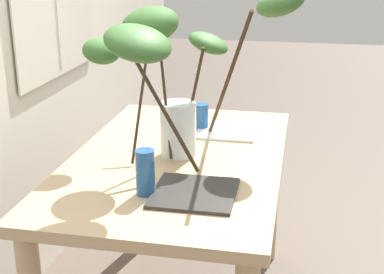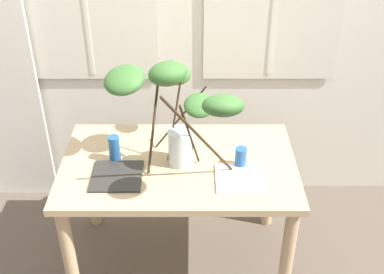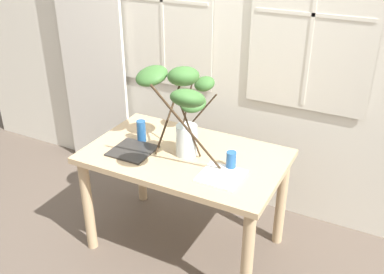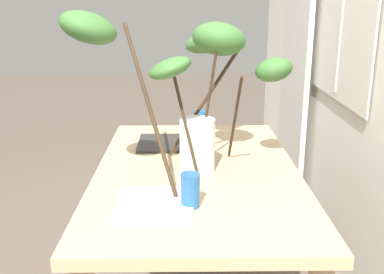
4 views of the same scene
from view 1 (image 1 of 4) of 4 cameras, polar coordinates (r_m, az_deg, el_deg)
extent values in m
cube|color=tan|center=(2.06, -1.50, -2.47)|extent=(1.26, 0.77, 0.04)
cylinder|color=tan|center=(2.69, 8.12, -5.79)|extent=(0.07, 0.07, 0.69)
cylinder|color=tan|center=(2.79, -5.35, -4.69)|extent=(0.07, 0.07, 0.69)
cylinder|color=silver|center=(2.04, -1.50, 0.81)|extent=(0.13, 0.13, 0.20)
cylinder|color=silver|center=(2.06, -1.49, -0.89)|extent=(0.12, 0.12, 0.06)
cylinder|color=#382819|center=(1.97, -2.84, 4.67)|extent=(0.09, 0.08, 0.48)
ellipsoid|color=#38662D|center=(1.91, -4.35, 11.44)|extent=(0.29, 0.29, 0.16)
cylinder|color=#382819|center=(2.04, 0.08, 3.98)|extent=(0.11, 0.11, 0.40)
ellipsoid|color=#38662D|center=(2.03, 1.70, 9.63)|extent=(0.21, 0.22, 0.13)
cylinder|color=#382819|center=(1.87, -3.33, 3.47)|extent=(0.07, 0.29, 0.46)
ellipsoid|color=#38662D|center=(1.70, -5.60, 9.61)|extent=(0.25, 0.26, 0.17)
cylinder|color=#382819|center=(2.04, -5.33, 3.55)|extent=(0.28, 0.02, 0.38)
ellipsoid|color=#38662D|center=(2.03, -9.27, 8.74)|extent=(0.15, 0.15, 0.13)
cylinder|color=#382819|center=(2.05, 3.75, 6.00)|extent=(0.36, 0.21, 0.54)
ellipsoid|color=#38662D|center=(2.08, 9.09, 13.47)|extent=(0.24, 0.26, 0.16)
cylinder|color=#235693|center=(1.73, -4.83, -3.65)|extent=(0.06, 0.06, 0.15)
cylinder|color=#235693|center=(2.34, 0.97, 2.11)|extent=(0.06, 0.06, 0.11)
cube|color=#2D2B28|center=(1.75, 0.24, -5.77)|extent=(0.26, 0.26, 0.01)
cube|color=white|center=(2.32, 3.63, 0.67)|extent=(0.24, 0.24, 0.01)
camera|label=2|loc=(2.70, 59.55, 28.38)|focal=46.10mm
camera|label=3|loc=(3.52, 45.08, 24.45)|focal=40.97mm
camera|label=4|loc=(3.54, 5.33, 17.36)|focal=42.80mm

